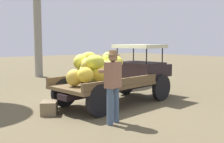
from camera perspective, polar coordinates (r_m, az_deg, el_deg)
name	(u,v)px	position (r m, az deg, el deg)	size (l,w,h in m)	color
ground_plane	(103,105)	(8.50, -1.91, -7.07)	(60.00, 60.00, 0.00)	brown
truck	(116,73)	(8.63, 0.92, -0.27)	(4.57, 2.13, 1.88)	black
farmer	(113,82)	(6.39, 0.16, -2.24)	(0.54, 0.50, 1.78)	#445973
wooden_crate	(49,108)	(7.58, -13.18, -7.49)	(0.54, 0.41, 0.36)	#7A674A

